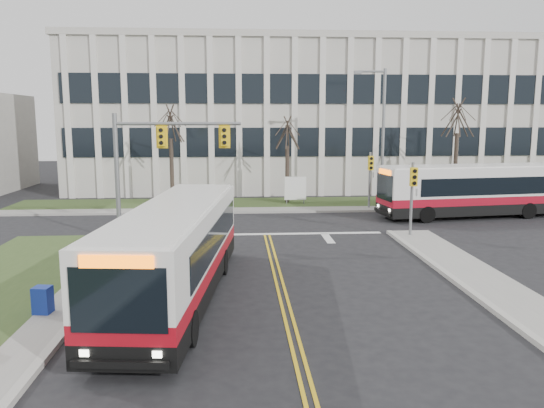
{
  "coord_description": "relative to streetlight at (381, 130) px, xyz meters",
  "views": [
    {
      "loc": [
        -1.49,
        -18.71,
        5.88
      ],
      "look_at": [
        0.1,
        5.63,
        2.0
      ],
      "focal_mm": 35.0,
      "sensor_mm": 36.0,
      "label": 1
    }
  ],
  "objects": [
    {
      "name": "ground",
      "position": [
        -8.03,
        -16.2,
        -5.19
      ],
      "size": [
        120.0,
        120.0,
        0.0
      ],
      "primitive_type": "plane",
      "color": "black",
      "rests_on": "ground"
    },
    {
      "name": "sidewalk_west",
      "position": [
        -15.03,
        -21.2,
        -5.12
      ],
      "size": [
        1.2,
        26.0,
        0.14
      ],
      "primitive_type": "cube",
      "color": "#9E9B93",
      "rests_on": "ground"
    },
    {
      "name": "sidewalk_cross",
      "position": [
        -3.03,
        -1.0,
        -5.12
      ],
      "size": [
        44.0,
        1.6,
        0.14
      ],
      "primitive_type": "cube",
      "color": "#9E9B93",
      "rests_on": "ground"
    },
    {
      "name": "building_lawn",
      "position": [
        -3.03,
        1.8,
        -5.13
      ],
      "size": [
        44.0,
        5.0,
        0.12
      ],
      "primitive_type": "cube",
      "color": "#354B20",
      "rests_on": "ground"
    },
    {
      "name": "office_building",
      "position": [
        -3.03,
        13.8,
        0.81
      ],
      "size": [
        40.0,
        16.0,
        12.0
      ],
      "primitive_type": "cube",
      "color": "beige",
      "rests_on": "ground"
    },
    {
      "name": "mast_arm_signal",
      "position": [
        -13.65,
        -9.04,
        -0.94
      ],
      "size": [
        6.11,
        0.38,
        6.2
      ],
      "color": "slate",
      "rests_on": "ground"
    },
    {
      "name": "signal_pole_near",
      "position": [
        -0.83,
        -9.3,
        -2.69
      ],
      "size": [
        0.34,
        0.39,
        3.8
      ],
      "color": "slate",
      "rests_on": "ground"
    },
    {
      "name": "signal_pole_far",
      "position": [
        -0.83,
        -0.8,
        -2.69
      ],
      "size": [
        0.34,
        0.39,
        3.8
      ],
      "color": "slate",
      "rests_on": "ground"
    },
    {
      "name": "streetlight",
      "position": [
        0.0,
        0.0,
        0.0
      ],
      "size": [
        2.15,
        0.25,
        9.2
      ],
      "color": "slate",
      "rests_on": "ground"
    },
    {
      "name": "directory_sign",
      "position": [
        -5.53,
        1.3,
        -4.02
      ],
      "size": [
        1.5,
        0.12,
        2.0
      ],
      "color": "slate",
      "rests_on": "ground"
    },
    {
      "name": "tree_left",
      "position": [
        -14.03,
        1.8,
        0.32
      ],
      "size": [
        1.8,
        1.8,
        7.7
      ],
      "color": "#42352B",
      "rests_on": "ground"
    },
    {
      "name": "tree_mid",
      "position": [
        -6.03,
        2.0,
        -0.31
      ],
      "size": [
        1.8,
        1.8,
        6.82
      ],
      "color": "#42352B",
      "rests_on": "ground"
    },
    {
      "name": "tree_right",
      "position": [
        5.97,
        1.8,
        0.71
      ],
      "size": [
        1.8,
        1.8,
        8.25
      ],
      "color": "#42352B",
      "rests_on": "ground"
    },
    {
      "name": "bus_main",
      "position": [
        -11.55,
        -17.87,
        -3.65
      ],
      "size": [
        3.7,
        11.77,
        3.09
      ],
      "primitive_type": null,
      "rotation": [
        0.0,
        0.0,
        -0.1
      ],
      "color": "silver",
      "rests_on": "ground"
    },
    {
      "name": "bus_cross",
      "position": [
        4.86,
        -3.87,
        -3.64
      ],
      "size": [
        11.91,
        4.07,
        3.11
      ],
      "primitive_type": null,
      "rotation": [
        0.0,
        0.0,
        -1.44
      ],
      "color": "silver",
      "rests_on": "ground"
    },
    {
      "name": "newspaper_box_blue",
      "position": [
        -15.39,
        -19.27,
        -4.72
      ],
      "size": [
        0.56,
        0.52,
        0.95
      ],
      "primitive_type": "cube",
      "rotation": [
        0.0,
        0.0,
        -0.15
      ],
      "color": "#162F9C",
      "rests_on": "ground"
    }
  ]
}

